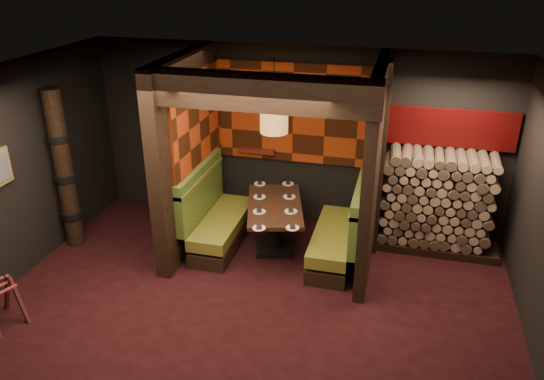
{
  "coord_description": "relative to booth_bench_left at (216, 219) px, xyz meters",
  "views": [
    {
      "loc": [
        1.62,
        -5.0,
        4.11
      ],
      "look_at": [
        0.0,
        1.3,
        1.15
      ],
      "focal_mm": 35.0,
      "sensor_mm": 36.0,
      "label": 1
    }
  ],
  "objects": [
    {
      "name": "framed_picture",
      "position": [
        -2.25,
        -1.55,
        1.22
      ],
      "size": [
        0.05,
        0.36,
        0.46
      ],
      "color": "olive",
      "rests_on": "wall_left"
    },
    {
      "name": "ceiling",
      "position": [
        0.96,
        -1.65,
        2.46
      ],
      "size": [
        6.5,
        5.5,
        0.02
      ],
      "primitive_type": "cube",
      "color": "black",
      "rests_on": "ground"
    },
    {
      "name": "floor",
      "position": [
        0.96,
        -1.65,
        -0.41
      ],
      "size": [
        6.5,
        5.5,
        0.02
      ],
      "primitive_type": "cube",
      "color": "black",
      "rests_on": "ground"
    },
    {
      "name": "partition_right",
      "position": [
        2.26,
        0.05,
        1.02
      ],
      "size": [
        0.15,
        2.1,
        2.85
      ],
      "primitive_type": "cube",
      "color": "black",
      "rests_on": "floor"
    },
    {
      "name": "booth_bench_right",
      "position": [
        1.89,
        0.0,
        0.0
      ],
      "size": [
        0.68,
        1.6,
        1.14
      ],
      "color": "black",
      "rests_on": "floor"
    },
    {
      "name": "lacquer_shelf",
      "position": [
        0.36,
        1.0,
        0.78
      ],
      "size": [
        0.6,
        0.12,
        0.07
      ],
      "primitive_type": "cube",
      "color": "#5E1D15",
      "rests_on": "wall_back"
    },
    {
      "name": "tapa_back_panel",
      "position": [
        0.94,
        1.06,
        1.42
      ],
      "size": [
        2.4,
        0.06,
        1.55
      ],
      "primitive_type": "cube",
      "color": "#A8340E",
      "rests_on": "wall_back"
    },
    {
      "name": "totem_column",
      "position": [
        -2.09,
        -0.55,
        0.79
      ],
      "size": [
        0.31,
        0.31,
        2.4
      ],
      "color": "black",
      "rests_on": "floor"
    },
    {
      "name": "tapa_side_panel",
      "position": [
        -0.27,
        0.17,
        1.45
      ],
      "size": [
        0.04,
        1.85,
        1.45
      ],
      "primitive_type": "cube",
      "color": "#A8340E",
      "rests_on": "partition_left"
    },
    {
      "name": "pendant_lamp",
      "position": [
        0.9,
        -0.02,
        1.68
      ],
      "size": [
        0.38,
        0.38,
        1.0
      ],
      "color": "#9D6A33",
      "rests_on": "ceiling"
    },
    {
      "name": "place_settings",
      "position": [
        0.9,
        0.03,
        0.36
      ],
      "size": [
        0.99,
        1.7,
        0.03
      ],
      "color": "white",
      "rests_on": "dining_table"
    },
    {
      "name": "bay_front_post",
      "position": [
        2.35,
        0.31,
        1.02
      ],
      "size": [
        0.08,
        0.08,
        2.85
      ],
      "primitive_type": "cube",
      "color": "black",
      "rests_on": "floor"
    },
    {
      "name": "header_beam",
      "position": [
        0.94,
        -0.95,
        2.23
      ],
      "size": [
        2.85,
        0.18,
        0.44
      ],
      "primitive_type": "cube",
      "color": "black",
      "rests_on": "partition_left"
    },
    {
      "name": "booth_bench_left",
      "position": [
        0.0,
        0.0,
        0.0
      ],
      "size": [
        0.68,
        1.6,
        1.14
      ],
      "color": "black",
      "rests_on": "floor"
    },
    {
      "name": "dining_table",
      "position": [
        0.9,
        0.03,
        0.11
      ],
      "size": [
        1.11,
        1.57,
        0.75
      ],
      "color": "black",
      "rests_on": "floor"
    },
    {
      "name": "wall_back",
      "position": [
        0.96,
        1.11,
        1.02
      ],
      "size": [
        6.5,
        0.02,
        2.85
      ],
      "primitive_type": "cube",
      "color": "black",
      "rests_on": "ground"
    },
    {
      "name": "mosaic_header",
      "position": [
        3.25,
        1.03,
        1.38
      ],
      "size": [
        1.83,
        0.1,
        0.56
      ],
      "primitive_type": "cube",
      "color": "maroon",
      "rests_on": "wall_back"
    },
    {
      "name": "firewood_stack",
      "position": [
        3.25,
        0.7,
        0.35
      ],
      "size": [
        1.73,
        0.7,
        1.5
      ],
      "color": "black",
      "rests_on": "floor"
    },
    {
      "name": "partition_left",
      "position": [
        -0.39,
        -0.0,
        1.02
      ],
      "size": [
        0.2,
        2.2,
        2.85
      ],
      "primitive_type": "cube",
      "color": "black",
      "rests_on": "floor"
    }
  ]
}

